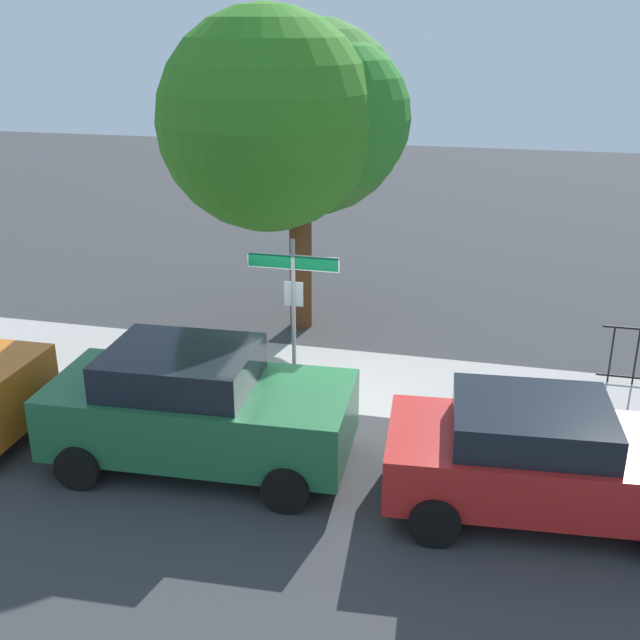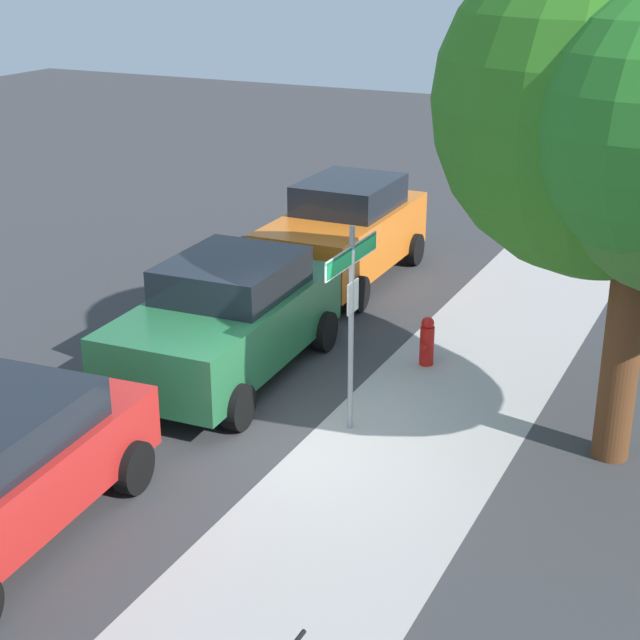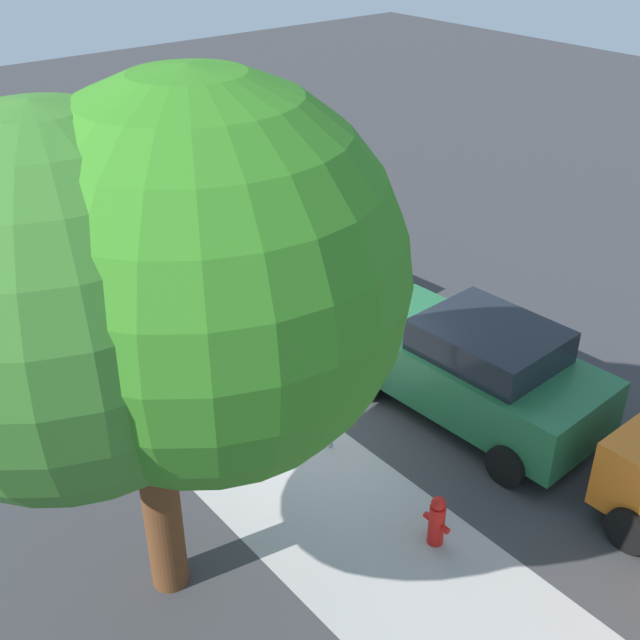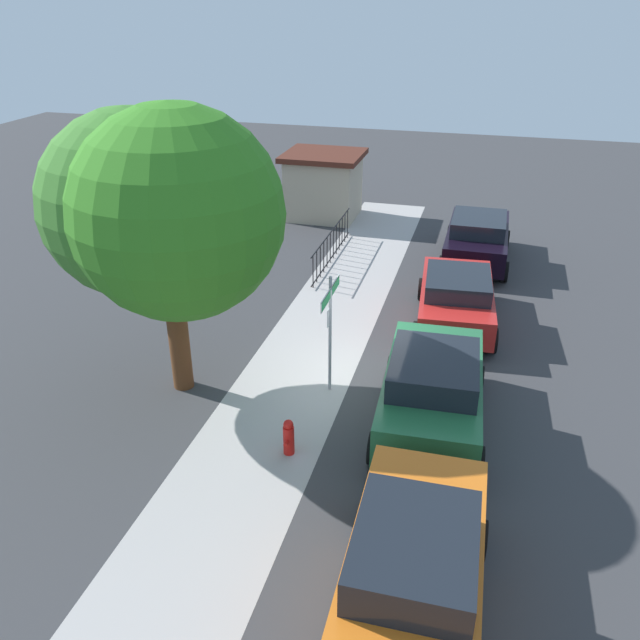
{
  "view_description": "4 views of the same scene",
  "coord_description": "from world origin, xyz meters",
  "px_view_note": "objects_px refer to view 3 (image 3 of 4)",
  "views": [
    {
      "loc": [
        2.78,
        -11.22,
        6.05
      ],
      "look_at": [
        -0.06,
        0.61,
        1.37
      ],
      "focal_mm": 43.65,
      "sensor_mm": 36.0,
      "label": 1
    },
    {
      "loc": [
        10.14,
        5.11,
        6.08
      ],
      "look_at": [
        -0.67,
        -0.15,
        1.38
      ],
      "focal_mm": 54.4,
      "sensor_mm": 36.0,
      "label": 2
    },
    {
      "loc": [
        -7.88,
        6.67,
        7.88
      ],
      "look_at": [
        0.24,
        0.04,
        1.85
      ],
      "focal_mm": 44.26,
      "sensor_mm": 36.0,
      "label": 3
    },
    {
      "loc": [
        -12.51,
        -2.66,
        8.17
      ],
      "look_at": [
        -0.39,
        0.65,
        1.71
      ],
      "focal_mm": 36.27,
      "sensor_mm": 36.0,
      "label": 4
    }
  ],
  "objects_px": {
    "street_sign": "(332,341)",
    "car_black": "(187,197)",
    "car_green": "(475,368)",
    "car_red": "(297,269)",
    "fire_hydrant": "(437,520)",
    "shade_tree": "(131,285)"
  },
  "relations": [
    {
      "from": "street_sign",
      "to": "car_green",
      "type": "distance_m",
      "value": 2.7
    },
    {
      "from": "car_black",
      "to": "fire_hydrant",
      "type": "height_order",
      "value": "car_black"
    },
    {
      "from": "shade_tree",
      "to": "car_green",
      "type": "relative_size",
      "value": 1.46
    },
    {
      "from": "car_green",
      "to": "car_black",
      "type": "xyz_separation_m",
      "value": [
        9.6,
        -0.39,
        -0.06
      ]
    },
    {
      "from": "street_sign",
      "to": "car_black",
      "type": "bearing_deg",
      "value": -17.37
    },
    {
      "from": "car_green",
      "to": "car_red",
      "type": "bearing_deg",
      "value": -3.97
    },
    {
      "from": "street_sign",
      "to": "shade_tree",
      "type": "height_order",
      "value": "shade_tree"
    },
    {
      "from": "street_sign",
      "to": "fire_hydrant",
      "type": "xyz_separation_m",
      "value": [
        -2.42,
        0.2,
        -1.55
      ]
    },
    {
      "from": "street_sign",
      "to": "car_green",
      "type": "height_order",
      "value": "street_sign"
    },
    {
      "from": "car_black",
      "to": "car_red",
      "type": "bearing_deg",
      "value": 176.36
    },
    {
      "from": "street_sign",
      "to": "shade_tree",
      "type": "xyz_separation_m",
      "value": [
        -0.84,
        3.33,
        2.34
      ]
    },
    {
      "from": "car_green",
      "to": "car_black",
      "type": "relative_size",
      "value": 0.99
    },
    {
      "from": "street_sign",
      "to": "fire_hydrant",
      "type": "bearing_deg",
      "value": 175.32
    },
    {
      "from": "street_sign",
      "to": "car_black",
      "type": "xyz_separation_m",
      "value": [
        8.81,
        -2.76,
        -1.1
      ]
    },
    {
      "from": "car_black",
      "to": "fire_hydrant",
      "type": "bearing_deg",
      "value": 165.1
    },
    {
      "from": "street_sign",
      "to": "car_red",
      "type": "relative_size",
      "value": 0.66
    },
    {
      "from": "car_red",
      "to": "car_black",
      "type": "relative_size",
      "value": 0.96
    },
    {
      "from": "car_green",
      "to": "fire_hydrant",
      "type": "height_order",
      "value": "car_green"
    },
    {
      "from": "street_sign",
      "to": "car_black",
      "type": "height_order",
      "value": "street_sign"
    },
    {
      "from": "fire_hydrant",
      "to": "street_sign",
      "type": "bearing_deg",
      "value": -4.68
    },
    {
      "from": "street_sign",
      "to": "car_red",
      "type": "xyz_separation_m",
      "value": [
        4.01,
        -2.46,
        -1.13
      ]
    },
    {
      "from": "street_sign",
      "to": "shade_tree",
      "type": "relative_size",
      "value": 0.44
    }
  ]
}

